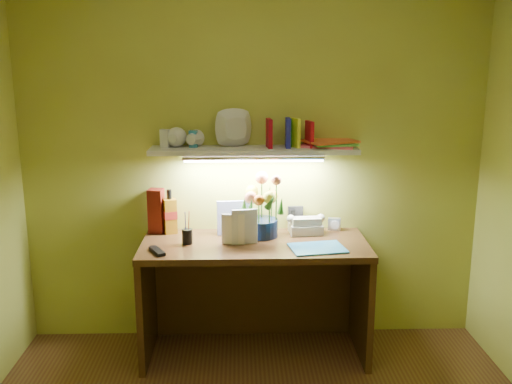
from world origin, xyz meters
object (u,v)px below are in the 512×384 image
(desk_clock, at_px, (334,224))
(whisky_bottle, at_px, (170,211))
(flower_bouquet, at_px, (261,207))
(desk, at_px, (255,299))
(telephone, at_px, (306,224))

(desk_clock, relative_size, whisky_bottle, 0.28)
(flower_bouquet, bearing_deg, desk, -107.06)
(desk, bearing_deg, desk_clock, 24.96)
(desk_clock, bearing_deg, telephone, -148.45)
(desk, xyz_separation_m, desk_clock, (0.54, 0.25, 0.42))
(desk, relative_size, desk_clock, 17.12)
(flower_bouquet, bearing_deg, telephone, 9.90)
(telephone, bearing_deg, whisky_bottle, 173.18)
(flower_bouquet, xyz_separation_m, telephone, (0.30, 0.05, -0.13))
(flower_bouquet, bearing_deg, desk_clock, 13.13)
(desk, xyz_separation_m, flower_bouquet, (0.04, 0.13, 0.57))
(desk_clock, bearing_deg, flower_bouquet, -153.11)
(desk, bearing_deg, whisky_bottle, 158.18)
(desk, distance_m, desk_clock, 0.72)
(flower_bouquet, xyz_separation_m, whisky_bottle, (-0.58, 0.08, -0.05))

